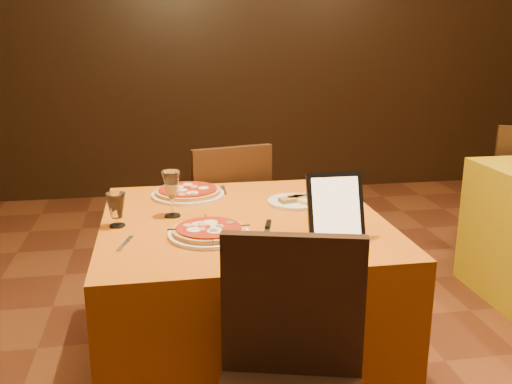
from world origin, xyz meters
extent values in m
cube|color=black|center=(0.00, 3.50, 1.40)|extent=(6.00, 0.01, 2.80)
cube|color=#B4550B|center=(-0.57, 0.43, 0.38)|extent=(1.10, 1.10, 0.75)
cylinder|color=white|center=(-0.72, 0.25, 0.76)|extent=(0.30, 0.30, 0.01)
cylinder|color=#AD4C23|center=(-0.72, 0.25, 0.77)|extent=(0.27, 0.27, 0.02)
cylinder|color=white|center=(-0.76, 0.78, 0.76)|extent=(0.33, 0.33, 0.01)
cylinder|color=#AD4C23|center=(-0.76, 0.78, 0.77)|extent=(0.29, 0.29, 0.02)
cylinder|color=white|center=(-0.31, 0.59, 0.76)|extent=(0.24, 0.24, 0.01)
cylinder|color=olive|center=(-0.31, 0.59, 0.77)|extent=(0.15, 0.15, 0.02)
cube|color=black|center=(-0.28, 0.14, 0.87)|extent=(0.20, 0.10, 0.24)
cube|color=silver|center=(-0.51, 0.23, 0.75)|extent=(0.08, 0.21, 0.01)
cube|color=#A3A4A9|center=(-1.01, 0.21, 0.75)|extent=(0.05, 0.14, 0.01)
cube|color=silver|center=(-0.59, 0.84, 0.75)|extent=(0.03, 0.16, 0.01)
camera|label=1|loc=(-0.88, -1.69, 1.46)|focal=40.00mm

